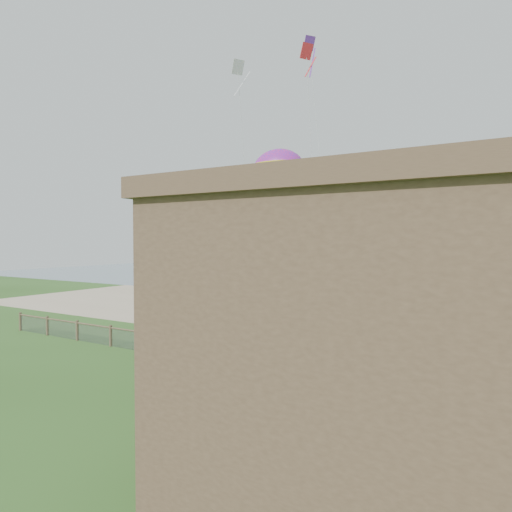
# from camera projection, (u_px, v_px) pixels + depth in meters

# --- Properties ---
(ground) EXTENTS (160.00, 160.00, 0.00)m
(ground) POSITION_uv_depth(u_px,v_px,m) (150.00, 408.00, 16.83)
(ground) COLOR #2E531C
(ground) RESTS_ON ground
(sand_beach) EXTENTS (72.00, 20.00, 0.02)m
(sand_beach) POSITION_uv_depth(u_px,v_px,m) (352.00, 319.00, 35.62)
(sand_beach) COLOR tan
(sand_beach) RESTS_ON ground
(ocean) EXTENTS (160.00, 68.00, 0.02)m
(ocean) POSITION_uv_depth(u_px,v_px,m) (445.00, 279.00, 73.20)
(ocean) COLOR slate
(ocean) RESTS_ON ground
(chainlink_fence) EXTENTS (36.20, 0.20, 1.25)m
(chainlink_fence) POSITION_uv_depth(u_px,v_px,m) (239.00, 358.00, 21.94)
(chainlink_fence) COLOR #4A3F2A
(chainlink_fence) RESTS_ON ground
(picnic_table) EXTENTS (2.20, 1.86, 0.81)m
(picnic_table) POSITION_uv_depth(u_px,v_px,m) (345.00, 386.00, 18.14)
(picnic_table) COLOR brown
(picnic_table) RESTS_ON ground
(octopus_kite) EXTENTS (4.24, 3.68, 7.29)m
(octopus_kite) POSITION_uv_depth(u_px,v_px,m) (278.00, 200.00, 28.83)
(octopus_kite) COLOR #F62655
(kite_white) EXTENTS (1.96, 1.79, 2.44)m
(kite_white) POSITION_uv_depth(u_px,v_px,m) (238.00, 76.00, 34.72)
(kite_white) COLOR silver
(kite_purple) EXTENTS (2.06, 1.89, 2.74)m
(kite_purple) POSITION_uv_depth(u_px,v_px,m) (309.00, 54.00, 35.42)
(kite_purple) COLOR purple
(kite_red) EXTENTS (1.67, 1.53, 1.90)m
(kite_red) POSITION_uv_depth(u_px,v_px,m) (307.00, 58.00, 28.44)
(kite_red) COLOR red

